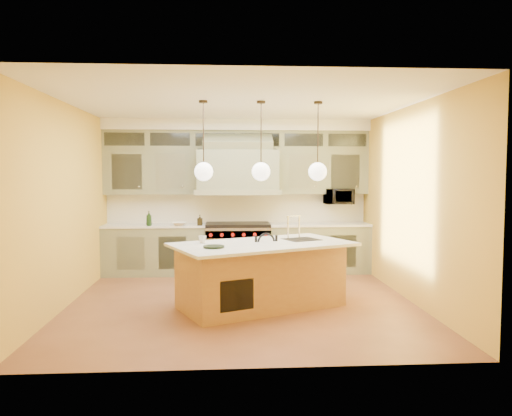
{
  "coord_description": "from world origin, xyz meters",
  "views": [
    {
      "loc": [
        -0.26,
        -7.22,
        1.9
      ],
      "look_at": [
        0.25,
        0.7,
        1.34
      ],
      "focal_mm": 35.0,
      "sensor_mm": 36.0,
      "label": 1
    }
  ],
  "objects": [
    {
      "name": "cup",
      "position": [
        -0.56,
        -0.25,
        0.97
      ],
      "size": [
        0.12,
        0.12,
        0.1
      ],
      "primitive_type": "imported",
      "rotation": [
        0.0,
        0.0,
        0.09
      ],
      "color": "beige",
      "rests_on": "kitchen_island"
    },
    {
      "name": "fruit_bowl",
      "position": [
        -1.07,
        1.92,
        0.97
      ],
      "size": [
        0.26,
        0.26,
        0.06
      ],
      "primitive_type": "imported",
      "rotation": [
        0.0,
        0.0,
        0.0
      ],
      "color": "silver",
      "rests_on": "back_cabinetry"
    },
    {
      "name": "pendant_center",
      "position": [
        0.26,
        -0.25,
        1.95
      ],
      "size": [
        0.26,
        0.26,
        1.11
      ],
      "color": "#2D2319",
      "rests_on": "ceiling"
    },
    {
      "name": "oil_bottle_a",
      "position": [
        -1.62,
        1.92,
        1.08
      ],
      "size": [
        0.11,
        0.11,
        0.27
      ],
      "primitive_type": "imported",
      "rotation": [
        0.0,
        0.0,
        -0.09
      ],
      "color": "black",
      "rests_on": "back_cabinetry"
    },
    {
      "name": "pendant_right",
      "position": [
        1.06,
        -0.25,
        1.95
      ],
      "size": [
        0.26,
        0.26,
        1.11
      ],
      "color": "#2D2319",
      "rests_on": "ceiling"
    },
    {
      "name": "wall_left",
      "position": [
        -2.5,
        0.0,
        1.45
      ],
      "size": [
        0.0,
        5.0,
        5.0
      ],
      "primitive_type": "plane",
      "rotation": [
        1.57,
        0.0,
        1.57
      ],
      "color": "gold",
      "rests_on": "ground"
    },
    {
      "name": "range",
      "position": [
        0.0,
        2.14,
        0.49
      ],
      "size": [
        1.2,
        0.74,
        0.96
      ],
      "color": "silver",
      "rests_on": "floor"
    },
    {
      "name": "floor",
      "position": [
        0.0,
        0.0,
        0.0
      ],
      "size": [
        5.0,
        5.0,
        0.0
      ],
      "primitive_type": "plane",
      "color": "brown",
      "rests_on": "ground"
    },
    {
      "name": "wall_front",
      "position": [
        0.0,
        -2.5,
        1.45
      ],
      "size": [
        5.0,
        0.0,
        5.0
      ],
      "primitive_type": "plane",
      "rotation": [
        -1.57,
        0.0,
        0.0
      ],
      "color": "gold",
      "rests_on": "ground"
    },
    {
      "name": "pendant_left",
      "position": [
        -0.54,
        -0.25,
        1.95
      ],
      "size": [
        0.26,
        0.26,
        1.11
      ],
      "color": "#2D2319",
      "rests_on": "ceiling"
    },
    {
      "name": "kitchen_island",
      "position": [
        0.27,
        -0.25,
        0.47
      ],
      "size": [
        2.78,
        2.2,
        1.35
      ],
      "rotation": [
        0.0,
        0.0,
        0.42
      ],
      "color": "#996636",
      "rests_on": "floor"
    },
    {
      "name": "back_cabinetry",
      "position": [
        0.0,
        2.23,
        1.43
      ],
      "size": [
        5.0,
        0.77,
        2.9
      ],
      "color": "gray",
      "rests_on": "floor"
    },
    {
      "name": "microwave",
      "position": [
        1.95,
        2.25,
        1.45
      ],
      "size": [
        0.54,
        0.37,
        0.3
      ],
      "primitive_type": "imported",
      "color": "black",
      "rests_on": "back_cabinetry"
    },
    {
      "name": "oil_bottle_b",
      "position": [
        -0.7,
        1.92,
        1.04
      ],
      "size": [
        0.1,
        0.1,
        0.2
      ],
      "primitive_type": "imported",
      "rotation": [
        0.0,
        0.0,
        -0.09
      ],
      "color": "black",
      "rests_on": "back_cabinetry"
    },
    {
      "name": "ceiling",
      "position": [
        0.0,
        0.0,
        2.9
      ],
      "size": [
        5.0,
        5.0,
        0.0
      ],
      "primitive_type": "plane",
      "rotation": [
        3.14,
        0.0,
        0.0
      ],
      "color": "white",
      "rests_on": "wall_back"
    },
    {
      "name": "wall_right",
      "position": [
        2.5,
        0.0,
        1.45
      ],
      "size": [
        0.0,
        5.0,
        5.0
      ],
      "primitive_type": "plane",
      "rotation": [
        1.57,
        0.0,
        -1.57
      ],
      "color": "gold",
      "rests_on": "ground"
    },
    {
      "name": "counter_stool",
      "position": [
        0.38,
        -0.27,
        0.59
      ],
      "size": [
        0.44,
        0.44,
        1.05
      ],
      "rotation": [
        0.0,
        0.0,
        0.24
      ],
      "color": "black",
      "rests_on": "floor"
    },
    {
      "name": "wall_back",
      "position": [
        0.0,
        2.5,
        1.45
      ],
      "size": [
        5.0,
        0.0,
        5.0
      ],
      "primitive_type": "plane",
      "rotation": [
        1.57,
        0.0,
        0.0
      ],
      "color": "gold",
      "rests_on": "ground"
    }
  ]
}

